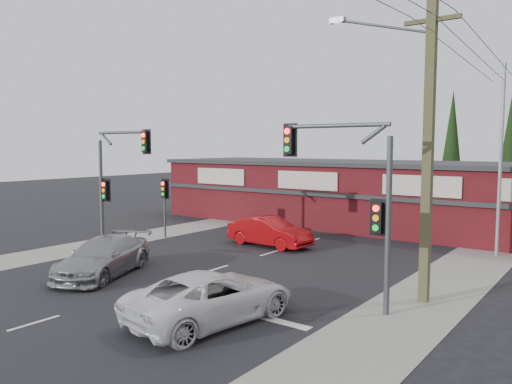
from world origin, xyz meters
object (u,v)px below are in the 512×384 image
Objects in this scene: silver_suv at (103,257)px; shop_building at (351,192)px; red_sedan at (270,232)px; white_suv at (212,296)px; utility_pole at (424,140)px.

silver_suv is 18.42m from shop_building.
silver_suv is 1.13× the size of red_sedan.
white_suv is 7.18m from silver_suv.
red_sedan is 0.17× the size of shop_building.
utility_pole is (11.36, 4.26, 4.64)m from silver_suv.
shop_building is (2.00, 18.26, 1.38)m from silver_suv.
silver_suv is 12.99m from utility_pole.
white_suv is 0.20× the size of shop_building.
shop_building reaches higher than white_suv.
utility_pole reaches higher than silver_suv.
silver_suv is (-7.05, 1.36, 0.00)m from white_suv.
utility_pole is at bearing -113.21° from red_sedan.
utility_pole is (9.40, -4.60, 4.64)m from red_sedan.
utility_pole reaches higher than white_suv.
red_sedan is 9.49m from shop_building.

